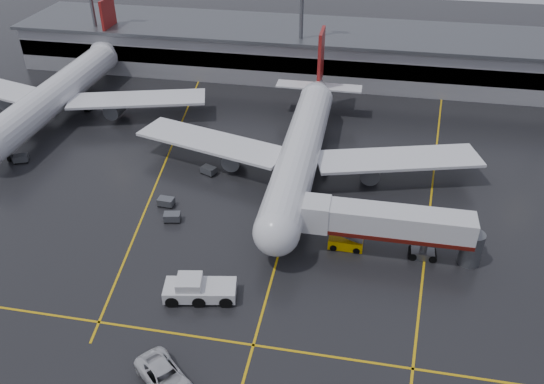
# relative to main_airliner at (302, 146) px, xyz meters

# --- Properties ---
(ground) EXTENTS (220.00, 220.00, 0.00)m
(ground) POSITION_rel_main_airliner_xyz_m (0.00, -9.70, -4.21)
(ground) COLOR black
(ground) RESTS_ON ground
(apron_line_centre) EXTENTS (0.25, 90.00, 0.02)m
(apron_line_centre) POSITION_rel_main_airliner_xyz_m (0.00, -9.70, -4.20)
(apron_line_centre) COLOR gold
(apron_line_centre) RESTS_ON ground
(apron_line_stop) EXTENTS (60.00, 0.25, 0.02)m
(apron_line_stop) POSITION_rel_main_airliner_xyz_m (0.00, -31.70, -4.20)
(apron_line_stop) COLOR gold
(apron_line_stop) RESTS_ON ground
(apron_line_left) EXTENTS (9.99, 69.35, 0.02)m
(apron_line_left) POSITION_rel_main_airliner_xyz_m (-20.00, 0.30, -4.20)
(apron_line_left) COLOR gold
(apron_line_left) RESTS_ON ground
(apron_line_right) EXTENTS (7.57, 69.64, 0.02)m
(apron_line_right) POSITION_rel_main_airliner_xyz_m (18.00, 0.30, -4.20)
(apron_line_right) COLOR gold
(apron_line_right) RESTS_ON ground
(terminal) EXTENTS (122.00, 19.00, 8.60)m
(terminal) POSITION_rel_main_airliner_xyz_m (0.00, 38.23, 0.11)
(terminal) COLOR gray
(terminal) RESTS_ON ground
(light_mast_mid) EXTENTS (3.00, 1.20, 25.45)m
(light_mast_mid) POSITION_rel_main_airliner_xyz_m (-5.00, 32.30, 10.27)
(light_mast_mid) COLOR #595B60
(light_mast_mid) RESTS_ON ground
(main_airliner) EXTENTS (48.80, 45.60, 14.10)m
(main_airliner) POSITION_rel_main_airliner_xyz_m (0.00, 0.00, 0.00)
(main_airliner) COLOR silver
(main_airliner) RESTS_ON ground
(second_airliner) EXTENTS (48.80, 45.60, 14.10)m
(second_airliner) POSITION_rel_main_airliner_xyz_m (-42.00, 12.00, 0.00)
(second_airliner) COLOR silver
(second_airliner) RESTS_ON ground
(jet_bridge) EXTENTS (19.90, 3.40, 6.05)m
(jet_bridge) POSITION_rel_main_airliner_xyz_m (11.87, -15.70, -0.28)
(jet_bridge) COLOR silver
(jet_bridge) RESTS_ON ground
(pushback_tractor) EXTENTS (7.73, 4.29, 2.62)m
(pushback_tractor) POSITION_rel_main_airliner_xyz_m (-6.90, -26.51, -3.17)
(pushback_tractor) COLOR silver
(pushback_tractor) RESTS_ON ground
(belt_loader) EXTENTS (3.99, 1.94, 2.50)m
(belt_loader) POSITION_rel_main_airliner_xyz_m (7.36, -15.58, -3.59)
(belt_loader) COLOR #E5A901
(belt_loader) RESTS_ON ground
(service_van_a) EXTENTS (6.92, 6.62, 1.82)m
(service_van_a) POSITION_rel_main_airliner_xyz_m (-6.56, -37.37, -3.30)
(service_van_a) COLOR silver
(service_van_a) RESTS_ON ground
(baggage_cart_a) EXTENTS (2.22, 1.67, 1.12)m
(baggage_cart_a) POSITION_rel_main_airliner_xyz_m (-13.98, -14.39, -3.58)
(baggage_cart_a) COLOR #595B60
(baggage_cart_a) RESTS_ON ground
(baggage_cart_b) EXTENTS (2.06, 1.40, 1.12)m
(baggage_cart_b) POSITION_rel_main_airliner_xyz_m (-15.85, -11.37, -3.58)
(baggage_cart_b) COLOR #595B60
(baggage_cart_b) RESTS_ON ground
(baggage_cart_c) EXTENTS (2.35, 1.99, 1.12)m
(baggage_cart_c) POSITION_rel_main_airliner_xyz_m (-12.68, -2.86, -3.58)
(baggage_cart_c) COLOR #595B60
(baggage_cart_c) RESTS_ON ground
(baggage_cart_d) EXTENTS (2.10, 1.47, 1.12)m
(baggage_cart_d) POSITION_rel_main_airliner_xyz_m (-45.68, 1.90, -3.58)
(baggage_cart_d) COLOR #595B60
(baggage_cart_d) RESTS_ON ground
(baggage_cart_e) EXTENTS (2.35, 2.00, 1.12)m
(baggage_cart_e) POSITION_rel_main_airliner_xyz_m (-40.31, -4.70, -3.58)
(baggage_cart_e) COLOR #595B60
(baggage_cart_e) RESTS_ON ground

